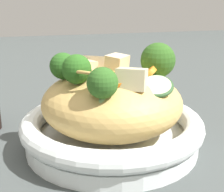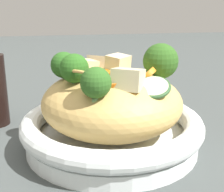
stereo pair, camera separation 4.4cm
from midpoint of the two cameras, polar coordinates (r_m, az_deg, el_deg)
The scene contains 7 objects.
ground_plane at distance 0.47m, azimuth 2.72°, elevation -8.93°, with size 3.00×3.00×0.00m, color #3F4443.
serving_bowl at distance 0.46m, azimuth 2.77°, elevation -6.09°, with size 0.26×0.26×0.05m.
noodle_heap at distance 0.44m, azimuth 2.83°, elevation -1.13°, with size 0.20×0.20×0.10m.
broccoli_florets at distance 0.42m, azimuth 4.17°, elevation 5.19°, with size 0.19×0.13×0.06m.
carrot_coins at distance 0.41m, azimuth 6.11°, elevation 3.30°, with size 0.09×0.06×0.02m.
zucchini_slices at distance 0.46m, azimuth 6.06°, elevation 3.31°, with size 0.07×0.18×0.03m.
chicken_chunks at distance 0.44m, azimuth 2.41°, elevation 4.80°, with size 0.09×0.16×0.04m.
Camera 2 is at (0.08, 0.41, 0.20)m, focal length 50.82 mm.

